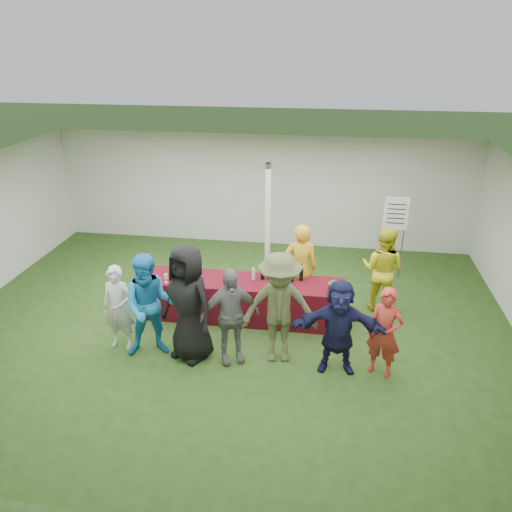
# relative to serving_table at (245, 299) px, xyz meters

# --- Properties ---
(ground) EXTENTS (60.00, 60.00, 0.00)m
(ground) POSITION_rel_serving_table_xyz_m (-0.21, -0.34, -0.38)
(ground) COLOR #284719
(ground) RESTS_ON ground
(tent) EXTENTS (10.00, 10.00, 10.00)m
(tent) POSITION_rel_serving_table_xyz_m (0.29, 0.86, 0.98)
(tent) COLOR white
(tent) RESTS_ON ground
(serving_table) EXTENTS (3.60, 0.80, 0.75)m
(serving_table) POSITION_rel_serving_table_xyz_m (0.00, 0.00, 0.00)
(serving_table) COLOR maroon
(serving_table) RESTS_ON ground
(wine_bottles) EXTENTS (0.76, 0.14, 0.32)m
(wine_bottles) POSITION_rel_serving_table_xyz_m (0.63, 0.14, 0.50)
(wine_bottles) COLOR black
(wine_bottles) RESTS_ON serving_table
(wine_glasses) EXTENTS (1.16, 0.10, 0.16)m
(wine_glasses) POSITION_rel_serving_table_xyz_m (-0.89, -0.28, 0.49)
(wine_glasses) COLOR silver
(wine_glasses) RESTS_ON serving_table
(water_bottle) EXTENTS (0.07, 0.07, 0.23)m
(water_bottle) POSITION_rel_serving_table_xyz_m (0.14, 0.08, 0.48)
(water_bottle) COLOR silver
(water_bottle) RESTS_ON serving_table
(bar_towel) EXTENTS (0.25, 0.18, 0.03)m
(bar_towel) POSITION_rel_serving_table_xyz_m (1.61, 0.05, 0.39)
(bar_towel) COLOR white
(bar_towel) RESTS_ON serving_table
(dump_bucket) EXTENTS (0.25, 0.25, 0.18)m
(dump_bucket) POSITION_rel_serving_table_xyz_m (1.60, -0.22, 0.46)
(dump_bucket) COLOR slate
(dump_bucket) RESTS_ON serving_table
(wine_list_sign) EXTENTS (0.50, 0.03, 1.80)m
(wine_list_sign) POSITION_rel_serving_table_xyz_m (2.78, 2.12, 0.94)
(wine_list_sign) COLOR slate
(wine_list_sign) RESTS_ON ground
(staff_pourer) EXTENTS (0.69, 0.52, 1.73)m
(staff_pourer) POSITION_rel_serving_table_xyz_m (0.95, 0.41, 0.49)
(staff_pourer) COLOR gold
(staff_pourer) RESTS_ON ground
(staff_back) EXTENTS (0.97, 0.87, 1.64)m
(staff_back) POSITION_rel_serving_table_xyz_m (2.46, 0.71, 0.45)
(staff_back) COLOR gold
(staff_back) RESTS_ON ground
(customer_0) EXTENTS (0.55, 0.37, 1.46)m
(customer_0) POSITION_rel_serving_table_xyz_m (-1.88, -1.24, 0.35)
(customer_0) COLOR beige
(customer_0) RESTS_ON ground
(customer_1) EXTENTS (1.00, 0.87, 1.75)m
(customer_1) POSITION_rel_serving_table_xyz_m (-1.29, -1.34, 0.50)
(customer_1) COLOR #1B80BF
(customer_1) RESTS_ON ground
(customer_2) EXTENTS (1.12, 0.98, 1.93)m
(customer_2) POSITION_rel_serving_table_xyz_m (-0.66, -1.33, 0.59)
(customer_2) COLOR black
(customer_2) RESTS_ON ground
(customer_3) EXTENTS (1.02, 0.76, 1.61)m
(customer_3) POSITION_rel_serving_table_xyz_m (-0.00, -1.35, 0.43)
(customer_3) COLOR slate
(customer_3) RESTS_ON ground
(customer_4) EXTENTS (1.28, 0.85, 1.85)m
(customer_4) POSITION_rel_serving_table_xyz_m (0.75, -1.20, 0.55)
(customer_4) COLOR #4A502F
(customer_4) RESTS_ON ground
(customer_5) EXTENTS (1.44, 0.50, 1.53)m
(customer_5) POSITION_rel_serving_table_xyz_m (1.66, -1.34, 0.39)
(customer_5) COLOR #16183D
(customer_5) RESTS_ON ground
(customer_6) EXTENTS (0.62, 0.52, 1.44)m
(customer_6) POSITION_rel_serving_table_xyz_m (2.35, -1.33, 0.35)
(customer_6) COLOR #AA2E24
(customer_6) RESTS_ON ground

